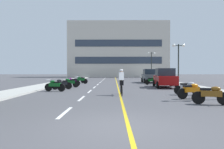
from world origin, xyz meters
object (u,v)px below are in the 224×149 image
Objects in this scene: motorcycle_0 at (211,94)px; parked_car_near at (165,78)px; motorcycle_6 at (72,82)px; cyclist_rider at (121,81)px; motorcycle_9 at (79,79)px; street_lamp_far at (151,59)px; motorcycle_8 at (81,80)px; motorcycle_5 at (70,83)px; motorcycle_1 at (191,90)px; parked_car_mid at (150,76)px; street_lamp_mid at (178,54)px; motorcycle_4 at (62,84)px; motorcycle_7 at (152,80)px; motorcycle_3 at (55,85)px; motorcycle_2 at (188,88)px.

parked_car_near is at bearing 88.09° from motorcycle_0.
motorcycle_6 is 9.01m from cyclist_rider.
motorcycle_9 is 0.93× the size of cyclist_rider.
motorcycle_8 is (-11.33, -14.53, -3.37)m from street_lamp_far.
motorcycle_5 and motorcycle_6 have the same top height.
motorcycle_0 is at bearing -85.33° from motorcycle_1.
parked_car_mid is at bearing 73.07° from cyclist_rider.
motorcycle_9 is (-12.06, 2.78, -3.05)m from street_lamp_mid.
motorcycle_0 and motorcycle_4 have the same top height.
parked_car_mid is at bearing 42.12° from motorcycle_5.
parked_car_near is 4.07m from motorcycle_7.
motorcycle_4 is 1.00× the size of motorcycle_5.
motorcycle_5 is 5.94m from motorcycle_8.
motorcycle_5 is (-11.69, -4.64, -3.05)m from street_lamp_mid.
motorcycle_1 is (-0.50, -8.11, -0.44)m from parked_car_near.
street_lamp_far is 27.09m from motorcycle_3.
motorcycle_0 is at bearing -42.88° from cyclist_rider.
motorcycle_2 is (-2.73, -10.66, -3.05)m from street_lamp_mid.
motorcycle_5 is (-8.53, 7.81, 0.00)m from motorcycle_1.
motorcycle_1 and motorcycle_2 have the same top height.
motorcycle_6 is 9.13m from motorcycle_7.
street_lamp_mid is 12.75m from motorcycle_9.
motorcycle_3 is 1.00× the size of motorcycle_6.
motorcycle_3 is at bearing -93.40° from motorcycle_4.
motorcycle_2 is 1.00× the size of motorcycle_6.
street_lamp_far is (-0.25, 15.82, 0.32)m from street_lamp_mid.
cyclist_rider is at bearing 155.82° from motorcycle_1.
motorcycle_9 is (-11.81, -13.05, -3.37)m from street_lamp_far.
motorcycle_9 is (-9.33, 13.43, 0.00)m from motorcycle_2.
motorcycle_8 is (-8.85, 11.95, 0.00)m from motorcycle_2.
motorcycle_1 and motorcycle_6 have the same top height.
parked_car_near is at bearing 89.36° from motorcycle_2.
motorcycle_4 and motorcycle_7 have the same top height.
street_lamp_far is 18.73m from motorcycle_8.
parked_car_near is 2.55× the size of motorcycle_7.
motorcycle_0 is 5.54m from cyclist_rider.
motorcycle_0 is at bearing -90.86° from parked_car_mid.
street_lamp_mid is at bearing -6.38° from motorcycle_8.
motorcycle_8 is at bearing 147.70° from parked_car_near.
motorcycle_7 is at bearing 89.91° from motorcycle_1.
motorcycle_6 is (-0.15, 1.55, 0.00)m from motorcycle_5.
street_lamp_far reaches higher than motorcycle_2.
motorcycle_9 is (-9.34, -0.69, -0.44)m from parked_car_mid.
motorcycle_4 is (-11.71, -22.43, -3.37)m from street_lamp_far.
motorcycle_1 is 17.64m from motorcycle_9.
motorcycle_2 is 16.36m from motorcycle_9.
street_lamp_far is 3.09× the size of motorcycle_9.
motorcycle_2 is (-0.07, -6.31, -0.44)m from parked_car_near.
motorcycle_1 is (-2.91, -28.28, -3.37)m from street_lamp_far.
street_lamp_mid is at bearing 5.94° from motorcycle_7.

